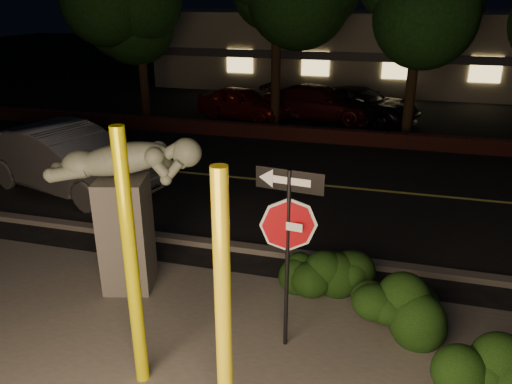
{
  "coord_description": "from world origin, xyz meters",
  "views": [
    {
      "loc": [
        1.85,
        -5.74,
        4.87
      ],
      "look_at": [
        -0.3,
        2.2,
        1.6
      ],
      "focal_mm": 35.0,
      "sensor_mm": 36.0,
      "label": 1
    }
  ],
  "objects_px": {
    "signpost": "(288,226)",
    "parked_car_darkred": "(319,103)",
    "silver_sedan": "(67,159)",
    "parked_car_red": "(242,103)",
    "parked_car_dark": "(360,105)",
    "yellow_pole_right": "(224,324)",
    "yellow_pole_left": "(131,265)",
    "sculpture": "(125,199)"
  },
  "relations": [
    {
      "from": "yellow_pole_left",
      "to": "parked_car_darkred",
      "type": "xyz_separation_m",
      "value": [
        0.06,
        15.67,
        -1.07
      ]
    },
    {
      "from": "sculpture",
      "to": "parked_car_red",
      "type": "height_order",
      "value": "sculpture"
    },
    {
      "from": "signpost",
      "to": "sculpture",
      "type": "distance_m",
      "value": 3.09
    },
    {
      "from": "parked_car_darkred",
      "to": "sculpture",
      "type": "bearing_deg",
      "value": -176.55
    },
    {
      "from": "signpost",
      "to": "parked_car_dark",
      "type": "height_order",
      "value": "signpost"
    },
    {
      "from": "parked_car_darkred",
      "to": "parked_car_dark",
      "type": "distance_m",
      "value": 1.67
    },
    {
      "from": "yellow_pole_right",
      "to": "silver_sedan",
      "type": "relative_size",
      "value": 0.66
    },
    {
      "from": "sculpture",
      "to": "parked_car_dark",
      "type": "height_order",
      "value": "sculpture"
    },
    {
      "from": "signpost",
      "to": "parked_car_dark",
      "type": "relative_size",
      "value": 0.57
    },
    {
      "from": "yellow_pole_right",
      "to": "parked_car_red",
      "type": "height_order",
      "value": "yellow_pole_right"
    },
    {
      "from": "signpost",
      "to": "parked_car_darkred",
      "type": "xyz_separation_m",
      "value": [
        -1.66,
        14.47,
        -1.27
      ]
    },
    {
      "from": "parked_car_darkred",
      "to": "parked_car_dark",
      "type": "bearing_deg",
      "value": -74.42
    },
    {
      "from": "silver_sedan",
      "to": "sculpture",
      "type": "bearing_deg",
      "value": -119.17
    },
    {
      "from": "yellow_pole_left",
      "to": "parked_car_red",
      "type": "height_order",
      "value": "yellow_pole_left"
    },
    {
      "from": "parked_car_darkred",
      "to": "silver_sedan",
      "type": "bearing_deg",
      "value": 160.84
    },
    {
      "from": "signpost",
      "to": "parked_car_darkred",
      "type": "bearing_deg",
      "value": 103.53
    },
    {
      "from": "silver_sedan",
      "to": "parked_car_dark",
      "type": "xyz_separation_m",
      "value": [
        6.84,
        9.94,
        -0.19
      ]
    },
    {
      "from": "yellow_pole_right",
      "to": "sculpture",
      "type": "relative_size",
      "value": 1.25
    },
    {
      "from": "yellow_pole_left",
      "to": "signpost",
      "type": "distance_m",
      "value": 2.1
    },
    {
      "from": "yellow_pole_left",
      "to": "parked_car_dark",
      "type": "height_order",
      "value": "yellow_pole_left"
    },
    {
      "from": "signpost",
      "to": "parked_car_darkred",
      "type": "height_order",
      "value": "signpost"
    },
    {
      "from": "silver_sedan",
      "to": "parked_car_red",
      "type": "xyz_separation_m",
      "value": [
        2.08,
        9.06,
        -0.2
      ]
    },
    {
      "from": "parked_car_red",
      "to": "parked_car_dark",
      "type": "bearing_deg",
      "value": -63.93
    },
    {
      "from": "parked_car_darkred",
      "to": "parked_car_dark",
      "type": "xyz_separation_m",
      "value": [
        1.65,
        0.19,
        -0.02
      ]
    },
    {
      "from": "yellow_pole_right",
      "to": "signpost",
      "type": "distance_m",
      "value": 1.99
    },
    {
      "from": "yellow_pole_right",
      "to": "parked_car_dark",
      "type": "relative_size",
      "value": 0.71
    },
    {
      "from": "yellow_pole_right",
      "to": "parked_car_red",
      "type": "xyz_separation_m",
      "value": [
        -4.5,
        15.74,
        -1.05
      ]
    },
    {
      "from": "sculpture",
      "to": "parked_car_darkred",
      "type": "bearing_deg",
      "value": 70.3
    },
    {
      "from": "yellow_pole_left",
      "to": "parked_car_red",
      "type": "relative_size",
      "value": 0.91
    },
    {
      "from": "silver_sedan",
      "to": "parked_car_darkred",
      "type": "xyz_separation_m",
      "value": [
        5.19,
        9.75,
        -0.17
      ]
    },
    {
      "from": "yellow_pole_right",
      "to": "silver_sedan",
      "type": "bearing_deg",
      "value": 134.58
    },
    {
      "from": "signpost",
      "to": "parked_car_red",
      "type": "bearing_deg",
      "value": 116.07
    },
    {
      "from": "yellow_pole_right",
      "to": "signpost",
      "type": "relative_size",
      "value": 1.24
    },
    {
      "from": "signpost",
      "to": "parked_car_red",
      "type": "distance_m",
      "value": 14.65
    },
    {
      "from": "yellow_pole_right",
      "to": "parked_car_dark",
      "type": "height_order",
      "value": "yellow_pole_right"
    },
    {
      "from": "signpost",
      "to": "parked_car_darkred",
      "type": "relative_size",
      "value": 0.58
    },
    {
      "from": "parked_car_darkred",
      "to": "yellow_pole_left",
      "type": "bearing_deg",
      "value": -171.34
    },
    {
      "from": "yellow_pole_left",
      "to": "sculpture",
      "type": "relative_size",
      "value": 1.29
    },
    {
      "from": "parked_car_dark",
      "to": "yellow_pole_right",
      "type": "bearing_deg",
      "value": -160.38
    },
    {
      "from": "yellow_pole_left",
      "to": "signpost",
      "type": "relative_size",
      "value": 1.28
    },
    {
      "from": "yellow_pole_right",
      "to": "parked_car_red",
      "type": "bearing_deg",
      "value": 105.97
    },
    {
      "from": "signpost",
      "to": "parked_car_darkred",
      "type": "distance_m",
      "value": 14.62
    }
  ]
}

